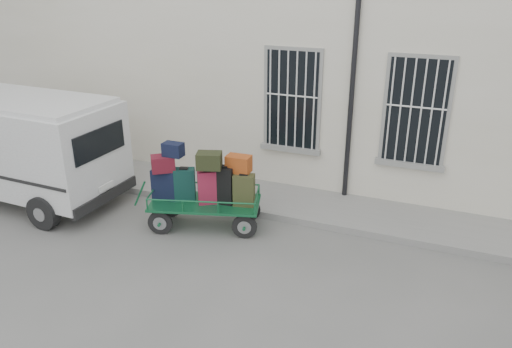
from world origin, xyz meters
The scene contains 5 objects.
ground centered at (0.00, 0.00, 0.00)m, with size 80.00×80.00×0.00m, color #62625E.
building centered at (0.00, 5.50, 3.00)m, with size 24.00×5.15×6.00m.
sidewalk centered at (0.00, 2.20, 0.07)m, with size 24.00×1.70×0.15m, color gray.
luggage_cart centered at (-1.46, 0.55, 0.91)m, with size 2.65×1.60×1.81m.
van centered at (-6.00, 0.26, 1.39)m, with size 4.88×2.31×2.43m.
Camera 1 is at (3.04, -7.60, 4.97)m, focal length 35.00 mm.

